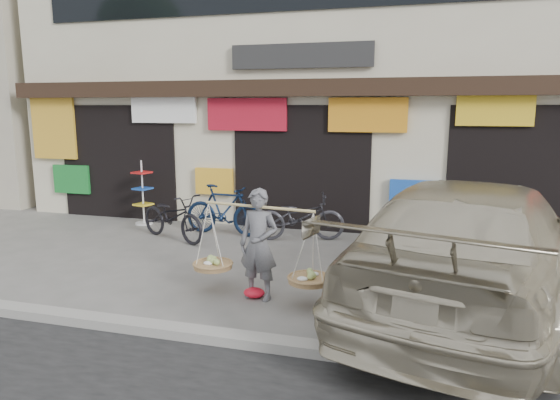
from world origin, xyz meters
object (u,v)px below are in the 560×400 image
(bike_2, at_px, (300,217))
(display_rack, at_px, (143,199))
(street_vendor, at_px, (259,249))
(suv, at_px, (472,244))
(bike_0, at_px, (173,217))
(bike_1, at_px, (224,210))

(bike_2, xyz_separation_m, display_rack, (-3.78, 0.40, 0.12))
(bike_2, height_order, display_rack, display_rack)
(street_vendor, distance_m, bike_2, 3.22)
(bike_2, relative_size, suv, 0.29)
(street_vendor, bearing_deg, display_rack, 146.06)
(bike_0, xyz_separation_m, suv, (5.47, -2.01, 0.38))
(street_vendor, distance_m, display_rack, 5.36)
(street_vendor, distance_m, bike_1, 3.67)
(street_vendor, xyz_separation_m, display_rack, (-3.95, 3.61, -0.13))
(bike_0, relative_size, bike_2, 1.01)
(street_vendor, relative_size, bike_0, 1.12)
(bike_0, bearing_deg, street_vendor, -108.81)
(bike_0, distance_m, bike_2, 2.57)
(street_vendor, bearing_deg, bike_2, 101.61)
(street_vendor, distance_m, suv, 2.87)
(bike_0, bearing_deg, bike_2, -49.88)
(bike_0, bearing_deg, bike_1, -27.51)
(suv, height_order, display_rack, suv)
(bike_1, distance_m, suv, 5.34)
(bike_0, xyz_separation_m, bike_2, (2.48, 0.67, -0.00))
(bike_0, height_order, display_rack, display_rack)
(bike_1, relative_size, bike_2, 0.98)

